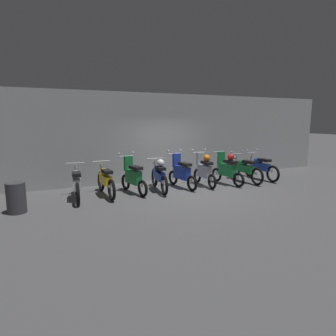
{
  "coord_description": "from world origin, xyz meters",
  "views": [
    {
      "loc": [
        -4.51,
        -8.33,
        2.34
      ],
      "look_at": [
        -0.57,
        0.36,
        0.75
      ],
      "focal_mm": 30.92,
      "sensor_mm": 36.0,
      "label": 1
    }
  ],
  "objects_px": {
    "motorbike_slot_1": "(106,180)",
    "motorbike_slot_3": "(159,175)",
    "motorbike_slot_8": "(260,167)",
    "trash_bin": "(16,198)",
    "motorbike_slot_0": "(77,183)",
    "motorbike_slot_6": "(227,169)",
    "motorbike_slot_4": "(181,173)",
    "motorbike_slot_2": "(133,177)",
    "motorbike_slot_7": "(245,169)",
    "motorbike_slot_5": "(204,170)"
  },
  "relations": [
    {
      "from": "motorbike_slot_4",
      "to": "motorbike_slot_8",
      "type": "bearing_deg",
      "value": 0.28
    },
    {
      "from": "motorbike_slot_1",
      "to": "motorbike_slot_8",
      "type": "xyz_separation_m",
      "value": [
        6.16,
        -0.01,
        0.0
      ]
    },
    {
      "from": "motorbike_slot_3",
      "to": "motorbike_slot_5",
      "type": "height_order",
      "value": "motorbike_slot_5"
    },
    {
      "from": "motorbike_slot_0",
      "to": "motorbike_slot_3",
      "type": "height_order",
      "value": "motorbike_slot_3"
    },
    {
      "from": "motorbike_slot_1",
      "to": "motorbike_slot_6",
      "type": "xyz_separation_m",
      "value": [
        4.4,
        -0.22,
        0.08
      ]
    },
    {
      "from": "motorbike_slot_4",
      "to": "motorbike_slot_6",
      "type": "distance_m",
      "value": 1.77
    },
    {
      "from": "motorbike_slot_7",
      "to": "motorbike_slot_8",
      "type": "distance_m",
      "value": 0.89
    },
    {
      "from": "motorbike_slot_0",
      "to": "motorbike_slot_5",
      "type": "relative_size",
      "value": 1.16
    },
    {
      "from": "motorbike_slot_6",
      "to": "motorbike_slot_7",
      "type": "xyz_separation_m",
      "value": [
        0.88,
        0.07,
        -0.07
      ]
    },
    {
      "from": "motorbike_slot_0",
      "to": "motorbike_slot_4",
      "type": "relative_size",
      "value": 1.16
    },
    {
      "from": "motorbike_slot_1",
      "to": "motorbike_slot_3",
      "type": "distance_m",
      "value": 1.77
    },
    {
      "from": "motorbike_slot_1",
      "to": "motorbike_slot_3",
      "type": "relative_size",
      "value": 1.0
    },
    {
      "from": "motorbike_slot_1",
      "to": "motorbike_slot_8",
      "type": "relative_size",
      "value": 1.0
    },
    {
      "from": "motorbike_slot_1",
      "to": "motorbike_slot_4",
      "type": "relative_size",
      "value": 1.16
    },
    {
      "from": "trash_bin",
      "to": "motorbike_slot_6",
      "type": "bearing_deg",
      "value": 4.7
    },
    {
      "from": "motorbike_slot_2",
      "to": "motorbike_slot_5",
      "type": "xyz_separation_m",
      "value": [
        2.65,
        -0.03,
        0.04
      ]
    },
    {
      "from": "motorbike_slot_3",
      "to": "motorbike_slot_2",
      "type": "bearing_deg",
      "value": 176.69
    },
    {
      "from": "motorbike_slot_2",
      "to": "motorbike_slot_5",
      "type": "bearing_deg",
      "value": -0.59
    },
    {
      "from": "motorbike_slot_1",
      "to": "trash_bin",
      "type": "xyz_separation_m",
      "value": [
        -2.44,
        -0.78,
        -0.1
      ]
    },
    {
      "from": "motorbike_slot_3",
      "to": "motorbike_slot_4",
      "type": "xyz_separation_m",
      "value": [
        0.87,
        0.07,
        0.0
      ]
    },
    {
      "from": "motorbike_slot_2",
      "to": "motorbike_slot_3",
      "type": "height_order",
      "value": "motorbike_slot_2"
    },
    {
      "from": "motorbike_slot_2",
      "to": "motorbike_slot_5",
      "type": "distance_m",
      "value": 2.65
    },
    {
      "from": "motorbike_slot_2",
      "to": "motorbike_slot_8",
      "type": "height_order",
      "value": "motorbike_slot_2"
    },
    {
      "from": "motorbike_slot_1",
      "to": "motorbike_slot_8",
      "type": "height_order",
      "value": "motorbike_slot_8"
    },
    {
      "from": "motorbike_slot_4",
      "to": "motorbike_slot_6",
      "type": "relative_size",
      "value": 1.0
    },
    {
      "from": "motorbike_slot_5",
      "to": "motorbike_slot_7",
      "type": "relative_size",
      "value": 0.86
    },
    {
      "from": "motorbike_slot_8",
      "to": "trash_bin",
      "type": "distance_m",
      "value": 8.64
    },
    {
      "from": "motorbike_slot_0",
      "to": "motorbike_slot_7",
      "type": "bearing_deg",
      "value": -0.74
    },
    {
      "from": "motorbike_slot_1",
      "to": "motorbike_slot_4",
      "type": "height_order",
      "value": "motorbike_slot_4"
    },
    {
      "from": "motorbike_slot_7",
      "to": "motorbike_slot_0",
      "type": "bearing_deg",
      "value": 179.26
    },
    {
      "from": "motorbike_slot_4",
      "to": "motorbike_slot_2",
      "type": "bearing_deg",
      "value": -179.32
    },
    {
      "from": "motorbike_slot_4",
      "to": "motorbike_slot_5",
      "type": "distance_m",
      "value": 0.89
    },
    {
      "from": "motorbike_slot_0",
      "to": "motorbike_slot_1",
      "type": "relative_size",
      "value": 1.0
    },
    {
      "from": "motorbike_slot_5",
      "to": "motorbike_slot_8",
      "type": "distance_m",
      "value": 2.64
    },
    {
      "from": "motorbike_slot_0",
      "to": "motorbike_slot_6",
      "type": "relative_size",
      "value": 1.16
    },
    {
      "from": "motorbike_slot_0",
      "to": "motorbike_slot_5",
      "type": "distance_m",
      "value": 4.4
    },
    {
      "from": "motorbike_slot_7",
      "to": "motorbike_slot_8",
      "type": "bearing_deg",
      "value": 9.41
    },
    {
      "from": "motorbike_slot_8",
      "to": "trash_bin",
      "type": "bearing_deg",
      "value": -174.85
    },
    {
      "from": "motorbike_slot_7",
      "to": "trash_bin",
      "type": "height_order",
      "value": "motorbike_slot_7"
    },
    {
      "from": "motorbike_slot_1",
      "to": "motorbike_slot_6",
      "type": "bearing_deg",
      "value": -2.89
    },
    {
      "from": "motorbike_slot_1",
      "to": "motorbike_slot_3",
      "type": "height_order",
      "value": "motorbike_slot_3"
    },
    {
      "from": "motorbike_slot_1",
      "to": "motorbike_slot_4",
      "type": "xyz_separation_m",
      "value": [
        2.64,
        -0.03,
        0.04
      ]
    },
    {
      "from": "motorbike_slot_2",
      "to": "motorbike_slot_6",
      "type": "distance_m",
      "value": 3.53
    },
    {
      "from": "motorbike_slot_4",
      "to": "trash_bin",
      "type": "relative_size",
      "value": 2.14
    },
    {
      "from": "motorbike_slot_1",
      "to": "motorbike_slot_2",
      "type": "distance_m",
      "value": 0.88
    },
    {
      "from": "motorbike_slot_4",
      "to": "motorbike_slot_6",
      "type": "bearing_deg",
      "value": -6.36
    },
    {
      "from": "motorbike_slot_0",
      "to": "motorbike_slot_3",
      "type": "distance_m",
      "value": 2.64
    },
    {
      "from": "trash_bin",
      "to": "motorbike_slot_5",
      "type": "bearing_deg",
      "value": 6.79
    },
    {
      "from": "motorbike_slot_8",
      "to": "motorbike_slot_2",
      "type": "bearing_deg",
      "value": -179.59
    },
    {
      "from": "motorbike_slot_2",
      "to": "motorbike_slot_3",
      "type": "relative_size",
      "value": 0.86
    }
  ]
}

